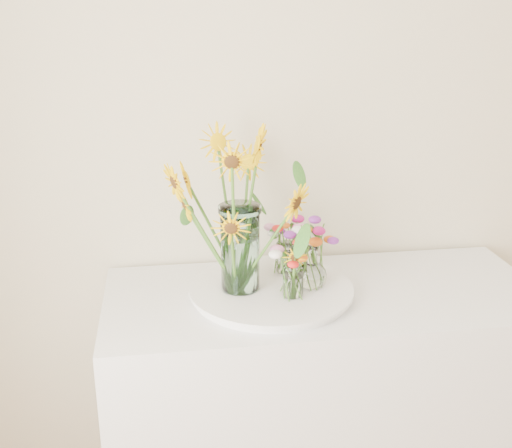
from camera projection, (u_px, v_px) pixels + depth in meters
name	position (u px, v px, depth m)	size (l,w,h in m)	color
counter	(320.00, 411.00, 2.20)	(1.40, 0.60, 0.90)	white
tray	(271.00, 292.00, 2.03)	(0.49, 0.49, 0.03)	white
mason_jar	(240.00, 248.00, 1.97)	(0.12, 0.12, 0.28)	#A6D6CE
sunflower_bouquet	(240.00, 212.00, 1.93)	(0.67, 0.67, 0.51)	#FFC705
small_vase_a	(293.00, 281.00, 1.94)	(0.06, 0.06, 0.11)	white
wildflower_posy_a	(293.00, 267.00, 1.93)	(0.19, 0.19, 0.20)	#CF5812
small_vase_b	(312.00, 267.00, 2.01)	(0.10, 0.10, 0.14)	white
wildflower_posy_b	(312.00, 254.00, 1.99)	(0.21, 0.21, 0.23)	#CF5812
small_vase_c	(285.00, 258.00, 2.12)	(0.06, 0.06, 0.11)	white
wildflower_posy_c	(286.00, 245.00, 2.10)	(0.17, 0.17, 0.20)	#CF5812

